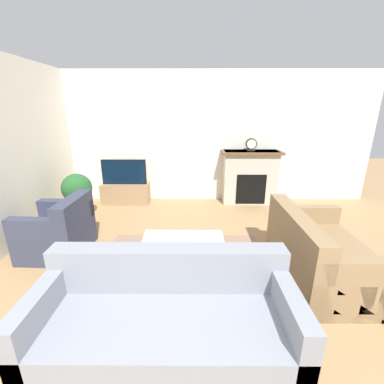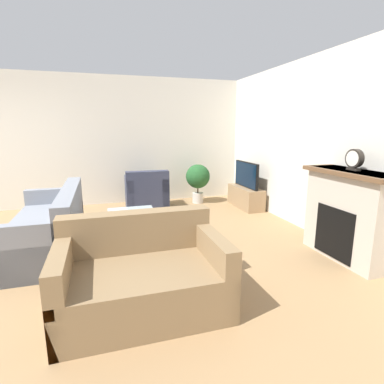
% 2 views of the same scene
% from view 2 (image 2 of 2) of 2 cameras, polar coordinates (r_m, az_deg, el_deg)
% --- Properties ---
extents(wall_back, '(7.91, 0.06, 2.70)m').
position_cam_2_polar(wall_back, '(5.26, 20.05, 8.37)').
color(wall_back, silver).
rests_on(wall_back, ground_plane).
extents(wall_left, '(0.06, 8.07, 2.70)m').
position_cam_2_polar(wall_left, '(6.72, -12.13, 9.46)').
color(wall_left, silver).
rests_on(wall_left, ground_plane).
extents(area_rug, '(2.22, 1.89, 0.00)m').
position_cam_2_polar(area_rug, '(4.50, -10.79, -9.29)').
color(area_rug, '#896B56').
rests_on(area_rug, ground_plane).
extents(fireplace, '(1.23, 0.47, 1.12)m').
position_cam_2_polar(fireplace, '(4.20, 27.75, -3.60)').
color(fireplace, '#BCB2A3').
rests_on(fireplace, ground_plane).
extents(tv_stand, '(1.00, 0.37, 0.43)m').
position_cam_2_polar(tv_stand, '(6.36, 10.17, -0.95)').
color(tv_stand, '#997A56').
rests_on(tv_stand, ground_plane).
extents(tv, '(0.93, 0.06, 0.52)m').
position_cam_2_polar(tv, '(6.27, 10.31, 3.29)').
color(tv, black).
rests_on(tv, tv_stand).
extents(couch_sectional, '(2.05, 0.85, 0.82)m').
position_cam_2_polar(couch_sectional, '(4.52, -25.41, -6.25)').
color(couch_sectional, gray).
rests_on(couch_sectional, ground_plane).
extents(couch_loveseat, '(0.95, 1.47, 0.82)m').
position_cam_2_polar(couch_loveseat, '(2.88, -9.48, -15.71)').
color(couch_loveseat, '#8C704C').
rests_on(couch_loveseat, ground_plane).
extents(armchair_by_window, '(0.83, 0.85, 0.82)m').
position_cam_2_polar(armchair_by_window, '(6.14, -8.65, -0.51)').
color(armchair_by_window, '#33384C').
rests_on(armchair_by_window, ground_plane).
extents(coffee_table, '(1.02, 0.69, 0.40)m').
position_cam_2_polar(coffee_table, '(4.38, -11.12, -4.84)').
color(coffee_table, '#333338').
rests_on(coffee_table, ground_plane).
extents(potted_plant, '(0.53, 0.53, 0.86)m').
position_cam_2_polar(potted_plant, '(6.55, 1.12, 2.67)').
color(potted_plant, beige).
rests_on(potted_plant, ground_plane).
extents(mantel_clock, '(0.23, 0.07, 0.26)m').
position_cam_2_polar(mantel_clock, '(4.10, 28.53, 5.49)').
color(mantel_clock, '#28231E').
rests_on(mantel_clock, fireplace).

